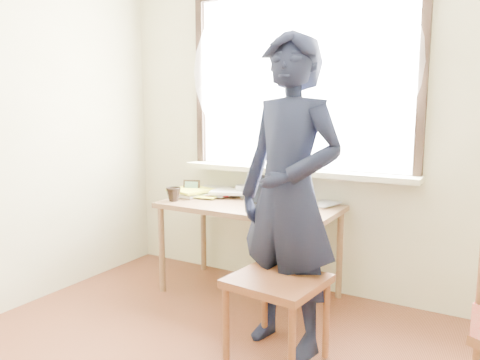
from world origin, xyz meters
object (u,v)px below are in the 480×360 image
Objects in this scene: desk at (249,214)px; laptop at (272,201)px; mug_dark at (173,194)px; work_chair at (277,290)px; mug_white at (243,191)px; person at (289,195)px.

laptop is (0.20, -0.04, 0.13)m from desk.
mug_dark is 0.22× the size of work_chair.
laptop reaches higher than mug_white.
desk is 3.37× the size of laptop.
person is at bearing -44.23° from desk.
work_chair is (1.14, -0.55, -0.34)m from mug_dark.
mug_dark is 0.06× the size of person.
person is (0.75, -0.77, 0.16)m from mug_white.
work_chair is at bearing -70.44° from person.
desk is at bearing 170.19° from laptop.
laptop is 0.47m from mug_white.
laptop reaches higher than mug_dark.
mug_dark is at bearing -131.48° from mug_white.
desk is 0.72× the size of person.
laptop is at bearing -33.84° from mug_white.
work_chair is at bearing -25.72° from mug_dark.
mug_white is at bearing 128.51° from work_chair.
work_chair is (0.59, -0.74, -0.22)m from desk.
mug_white is (-0.18, 0.22, 0.12)m from desk.
mug_white is 1.28m from work_chair.
laptop is 3.43× the size of mug_dark.
desk is at bearing 149.04° from person.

